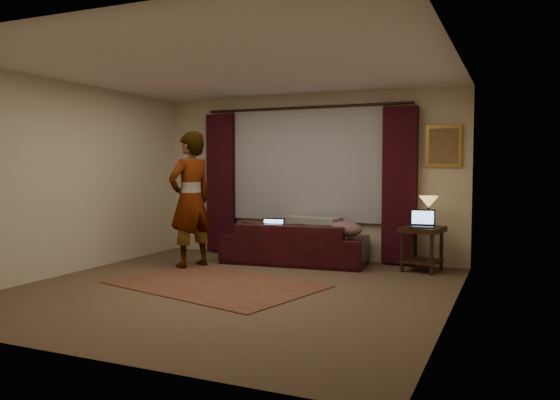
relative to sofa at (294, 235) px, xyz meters
The scene contains 20 objects.
floor 1.96m from the sofa, 90.84° to the right, with size 5.00×5.00×0.01m, color brown.
ceiling 2.89m from the sofa, 90.84° to the right, with size 5.00×5.00×0.02m, color silver.
wall_back 1.05m from the sofa, 92.72° to the left, with size 5.00×0.02×2.60m, color beige.
wall_front 4.49m from the sofa, 90.37° to the right, with size 5.00×0.02×2.60m, color beige.
wall_left 3.28m from the sofa, 142.95° to the right, with size 0.02×5.00×2.60m, color beige.
wall_right 3.24m from the sofa, 37.67° to the right, with size 0.02×5.00×2.60m, color beige.
sheer_curtain 1.19m from the sofa, 93.03° to the left, with size 2.50×0.05×1.80m, color #A09FA7.
drape_left 1.77m from the sofa, 162.50° to the left, with size 0.50×0.14×2.30m, color black.
drape_right 1.72m from the sofa, 18.12° to the left, with size 0.50×0.14×2.30m, color black.
curtain_rod 2.01m from the sofa, 93.34° to the left, with size 0.04×0.04×3.40m, color black.
picture_frame 2.52m from the sofa, 15.17° to the left, with size 0.50×0.04×0.60m, color #C1913E.
sofa is the anchor object (origin of this frame).
throw_blanket 0.53m from the sofa, 47.72° to the left, with size 0.89×0.36×0.11m, color gray.
clothing_pile 0.79m from the sofa, ahead, with size 0.53×0.41×0.22m, color #80555C.
laptop_sofa 0.38m from the sofa, 141.30° to the right, with size 0.34×0.37×0.25m, color black, non-canonical shape.
area_rug 1.84m from the sofa, 100.68° to the right, with size 2.46×1.64×0.01m, color brown.
end_table 1.87m from the sofa, ahead, with size 0.54×0.54×0.62m, color black.
tiffany_lamp 1.98m from the sofa, ahead, with size 0.27×0.27×0.43m, color olive, non-canonical shape.
laptop_table 1.90m from the sofa, ahead, with size 0.34×0.37×0.24m, color black, non-canonical shape.
person 1.63m from the sofa, 144.78° to the right, with size 0.58×0.58×1.96m, color gray.
Camera 1 is at (3.09, -5.64, 1.46)m, focal length 35.00 mm.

